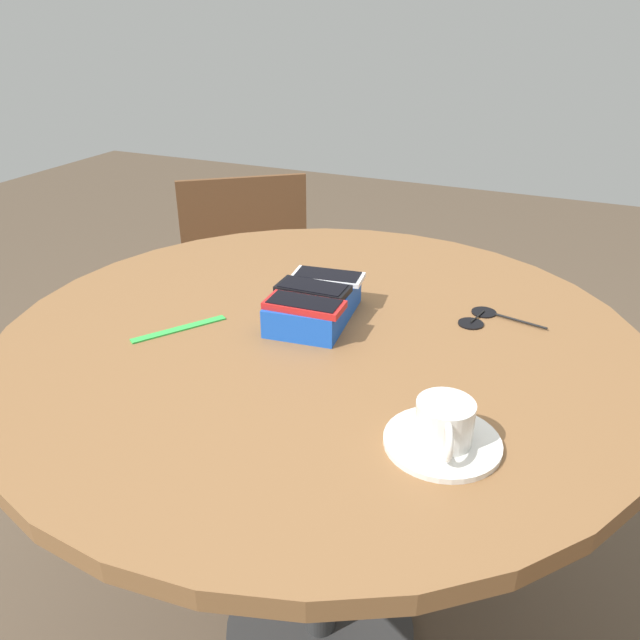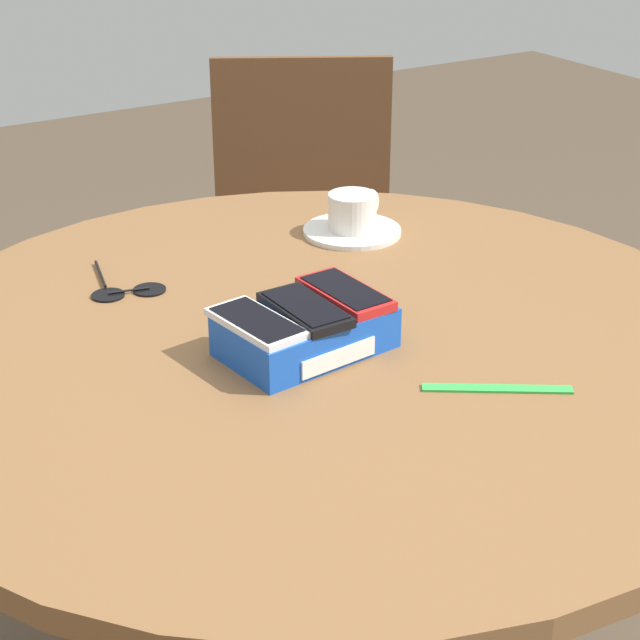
# 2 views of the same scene
# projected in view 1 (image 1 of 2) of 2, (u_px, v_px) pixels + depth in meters

# --- Properties ---
(ground_plane) EXTENTS (8.00, 8.00, 0.00)m
(ground_plane) POSITION_uv_depth(u_px,v_px,m) (320.00, 630.00, 1.43)
(ground_plane) COLOR brown
(round_table) EXTENTS (1.10, 1.10, 0.78)m
(round_table) POSITION_uv_depth(u_px,v_px,m) (320.00, 383.00, 1.13)
(round_table) COLOR #2D2D2D
(round_table) RESTS_ON ground_plane
(phone_box) EXTENTS (0.21, 0.15, 0.05)m
(phone_box) POSITION_uv_depth(u_px,v_px,m) (314.00, 306.00, 1.11)
(phone_box) COLOR blue
(phone_box) RESTS_ON round_table
(phone_white) EXTENTS (0.08, 0.14, 0.01)m
(phone_white) POSITION_uv_depth(u_px,v_px,m) (328.00, 276.00, 1.15)
(phone_white) COLOR silver
(phone_white) RESTS_ON phone_box
(phone_black) EXTENTS (0.06, 0.13, 0.01)m
(phone_black) POSITION_uv_depth(u_px,v_px,m) (313.00, 289.00, 1.10)
(phone_black) COLOR black
(phone_black) RESTS_ON phone_box
(phone_red) EXTENTS (0.07, 0.14, 0.01)m
(phone_red) POSITION_uv_depth(u_px,v_px,m) (304.00, 305.00, 1.04)
(phone_red) COLOR red
(phone_red) RESTS_ON phone_box
(saucer) EXTENTS (0.15, 0.15, 0.01)m
(saucer) POSITION_uv_depth(u_px,v_px,m) (442.00, 442.00, 0.80)
(saucer) COLOR silver
(saucer) RESTS_ON round_table
(coffee_cup) EXTENTS (0.10, 0.07, 0.06)m
(coffee_cup) POSITION_uv_depth(u_px,v_px,m) (445.00, 422.00, 0.78)
(coffee_cup) COLOR silver
(coffee_cup) RESTS_ON saucer
(lanyard_strap) EXTENTS (0.15, 0.11, 0.00)m
(lanyard_strap) POSITION_uv_depth(u_px,v_px,m) (179.00, 329.00, 1.08)
(lanyard_strap) COLOR green
(lanyard_strap) RESTS_ON round_table
(sunglasses) EXTENTS (0.10, 0.15, 0.01)m
(sunglasses) POSITION_uv_depth(u_px,v_px,m) (482.00, 318.00, 1.12)
(sunglasses) COLOR black
(sunglasses) RESTS_ON round_table
(chair_far_side) EXTENTS (0.62, 0.62, 0.79)m
(chair_far_side) POSITION_uv_depth(u_px,v_px,m) (254.00, 298.00, 2.02)
(chair_far_side) COLOR brown
(chair_far_side) RESTS_ON ground_plane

